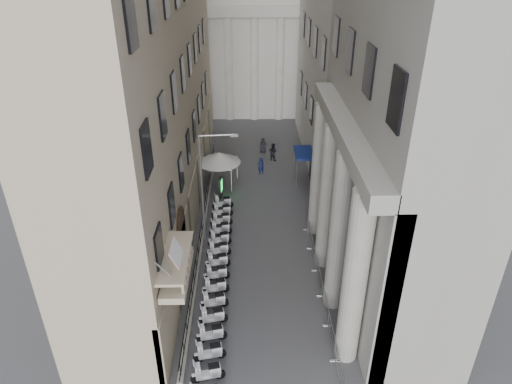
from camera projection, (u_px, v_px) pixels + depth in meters
iron_fence at (203, 231)px, 34.77m from camera, size 0.30×28.00×1.40m
blue_awning at (302, 182)px, 41.92m from camera, size 1.60×3.00×3.00m
flag at (189, 372)px, 23.39m from camera, size 1.00×1.40×8.20m
scooter_1 at (209, 380)px, 22.95m from camera, size 1.48×0.83×1.50m
scooter_2 at (210, 359)px, 24.09m from camera, size 1.48×0.83×1.50m
scooter_3 at (212, 340)px, 25.23m from camera, size 1.48×0.83×1.50m
scooter_4 at (214, 323)px, 26.37m from camera, size 1.48×0.83×1.50m
scooter_5 at (215, 307)px, 27.51m from camera, size 1.48×0.83×1.50m
scooter_6 at (216, 293)px, 28.65m from camera, size 1.48×0.83×1.50m
scooter_7 at (217, 280)px, 29.78m from camera, size 1.48×0.83×1.50m
scooter_8 at (218, 267)px, 30.92m from camera, size 1.48×0.83×1.50m
scooter_9 at (219, 256)px, 32.06m from camera, size 1.48×0.83×1.50m
scooter_10 at (220, 245)px, 33.20m from camera, size 1.48×0.83×1.50m
scooter_11 at (221, 235)px, 34.34m from camera, size 1.48×0.83×1.50m
scooter_12 at (222, 225)px, 35.48m from camera, size 1.48×0.83×1.50m
scooter_13 at (223, 217)px, 36.61m from camera, size 1.48×0.83×1.50m
scooter_14 at (223, 208)px, 37.75m from camera, size 1.48×0.83×1.50m
barrier_0 at (340, 381)px, 22.89m from camera, size 0.60×2.40×1.10m
barrier_1 at (331, 343)px, 25.08m from camera, size 0.60×2.40×1.10m
barrier_2 at (325, 311)px, 27.27m from camera, size 0.60×2.40×1.10m
barrier_3 at (319, 283)px, 29.46m from camera, size 0.60×2.40×1.10m
barrier_4 at (314, 260)px, 31.65m from camera, size 0.60×2.40×1.10m
barrier_5 at (309, 239)px, 33.84m from camera, size 0.60×2.40×1.10m
security_tent at (217, 157)px, 40.59m from camera, size 3.80×3.80×3.09m
street_lamp at (206, 180)px, 31.53m from camera, size 2.68×0.43×8.23m
info_kiosk at (220, 187)px, 39.06m from camera, size 0.35×0.86×1.78m
pedestrian_a at (261, 166)px, 42.93m from camera, size 0.72×0.61×1.69m
pedestrian_b at (273, 152)px, 45.63m from camera, size 1.11×1.06×1.82m
pedestrian_c at (263, 145)px, 47.40m from camera, size 0.77×0.51×1.56m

